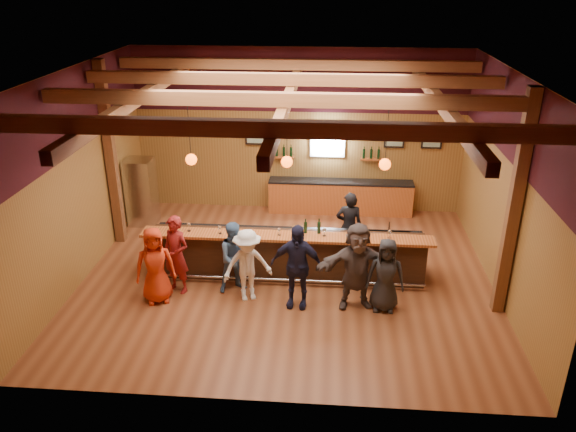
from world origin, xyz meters
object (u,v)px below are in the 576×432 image
at_px(customer_redvest, 176,255).
at_px(customer_navy, 297,266).
at_px(customer_orange, 155,265).
at_px(stainless_fridge, 141,192).
at_px(bottle_a, 305,227).
at_px(bartender, 349,226).
at_px(ice_bucket, 297,231).
at_px(customer_dark, 386,275).
at_px(customer_white, 248,265).
at_px(back_bar_cabinet, 340,197).
at_px(customer_denim, 236,257).
at_px(bar_counter, 288,253).
at_px(customer_brown, 357,266).

distance_m(customer_redvest, customer_navy, 2.57).
bearing_deg(customer_orange, stainless_fridge, 92.00).
bearing_deg(bottle_a, stainless_fridge, 149.81).
distance_m(bartender, ice_bucket, 1.66).
relative_size(customer_dark, bartender, 0.92).
bearing_deg(customer_white, back_bar_cabinet, 46.01).
bearing_deg(customer_orange, customer_dark, -19.11).
distance_m(customer_navy, bartender, 2.36).
distance_m(customer_denim, bartender, 2.88).
distance_m(stainless_fridge, customer_orange, 4.08).
bearing_deg(bar_counter, customer_denim, -142.55).
bearing_deg(customer_navy, ice_bucket, 98.41).
bearing_deg(customer_navy, customer_brown, 8.37).
xyz_separation_m(stainless_fridge, customer_navy, (4.39, -3.74, 0.00)).
relative_size(customer_orange, customer_denim, 1.05).
distance_m(customer_redvest, customer_brown, 3.76).
bearing_deg(customer_brown, bartender, 84.10).
height_order(bar_counter, customer_orange, customer_orange).
relative_size(back_bar_cabinet, stainless_fridge, 2.22).
xyz_separation_m(customer_redvest, bottle_a, (2.67, 0.76, 0.38)).
relative_size(stainless_fridge, ice_bucket, 8.18).
xyz_separation_m(customer_dark, ice_bucket, (-1.83, 0.94, 0.44)).
height_order(bar_counter, customer_denim, customer_denim).
bearing_deg(ice_bucket, customer_denim, -160.32).
height_order(customer_redvest, customer_navy, customer_navy).
distance_m(customer_white, ice_bucket, 1.31).
bearing_deg(customer_white, customer_denim, 109.90).
height_order(customer_orange, customer_dark, customer_orange).
relative_size(customer_dark, ice_bucket, 7.05).
bearing_deg(bartender, customer_orange, 27.11).
bearing_deg(ice_bucket, back_bar_cabinet, 76.13).
distance_m(stainless_fridge, customer_redvest, 3.85).
distance_m(customer_brown, bartender, 2.03).
distance_m(customer_denim, ice_bucket, 1.41).
bearing_deg(stainless_fridge, ice_bucket, -32.87).
bearing_deg(bottle_a, ice_bucket, -133.60).
relative_size(stainless_fridge, customer_orange, 1.10).
distance_m(bar_counter, customer_denim, 1.34).
bearing_deg(bartender, customer_brown, 92.02).
bearing_deg(customer_orange, customer_denim, -0.62).
relative_size(customer_redvest, customer_denim, 1.09).
relative_size(bar_counter, customer_dark, 4.06).
bearing_deg(customer_redvest, bottle_a, 39.63).
xyz_separation_m(ice_bucket, bottle_a, (0.17, 0.18, 0.02)).
distance_m(customer_navy, bottle_a, 1.18).
xyz_separation_m(customer_white, bartender, (2.10, 1.94, 0.06)).
distance_m(bar_counter, ice_bucket, 0.81).
relative_size(customer_orange, customer_white, 1.04).
xyz_separation_m(customer_denim, customer_white, (0.30, -0.34, 0.00)).
height_order(back_bar_cabinet, bottle_a, bottle_a).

